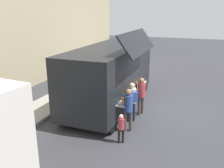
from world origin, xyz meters
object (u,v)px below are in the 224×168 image
(child_near_queue, at_px, (121,126))
(customer_rear_waiting, at_px, (128,106))
(trash_bin, at_px, (101,71))
(customer_front_ordering, at_px, (141,93))
(customer_mid_with_backpack, at_px, (132,98))
(food_truck_main, at_px, (111,74))

(child_near_queue, bearing_deg, customer_rear_waiting, -25.12)
(child_near_queue, bearing_deg, trash_bin, 0.95)
(customer_front_ordering, relative_size, customer_rear_waiting, 0.99)
(customer_mid_with_backpack, relative_size, customer_rear_waiting, 0.99)
(trash_bin, height_order, customer_mid_with_backpack, customer_mid_with_backpack)
(food_truck_main, bearing_deg, customer_mid_with_backpack, -133.59)
(customer_rear_waiting, bearing_deg, customer_front_ordering, -35.25)
(customer_rear_waiting, xyz_separation_m, child_near_queue, (-0.86, -0.04, -0.36))
(food_truck_main, height_order, trash_bin, food_truck_main)
(customer_front_ordering, height_order, customer_mid_with_backpack, customer_front_ordering)
(customer_mid_with_backpack, bearing_deg, customer_front_ordering, -47.76)
(trash_bin, bearing_deg, customer_front_ordering, -139.60)
(customer_front_ordering, height_order, customer_rear_waiting, customer_rear_waiting)
(food_truck_main, height_order, customer_front_ordering, food_truck_main)
(trash_bin, xyz_separation_m, customer_front_ordering, (-4.59, -3.90, 0.45))
(customer_rear_waiting, bearing_deg, food_truck_main, 1.96)
(customer_front_ordering, xyz_separation_m, customer_mid_with_backpack, (-0.82, 0.16, 0.02))
(food_truck_main, distance_m, trash_bin, 4.79)
(customer_mid_with_backpack, xyz_separation_m, customer_rear_waiting, (-0.82, -0.11, -0.01))
(food_truck_main, bearing_deg, child_near_queue, -152.94)
(food_truck_main, distance_m, customer_mid_with_backpack, 2.02)
(customer_front_ordering, bearing_deg, food_truck_main, 7.30)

